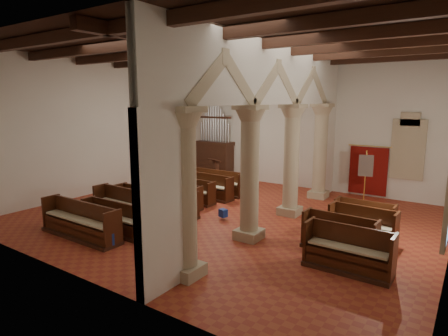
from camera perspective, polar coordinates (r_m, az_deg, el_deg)
floor at (r=13.85m, az=0.50°, el=-7.38°), size 14.00×14.00×0.00m
ceiling at (r=13.33m, az=0.54°, el=18.03°), size 14.00×14.00×0.00m
wall_back at (r=18.54m, az=10.91°, el=6.37°), size 14.00×0.02×6.00m
wall_front at (r=8.93m, az=-21.33°, el=1.85°), size 14.00×0.02×6.00m
wall_left at (r=18.09m, az=-18.39°, el=5.94°), size 0.02×12.00×6.00m
ceiling_beams at (r=13.30m, az=0.54°, el=17.26°), size 13.80×11.80×0.30m
arcade at (r=12.31m, az=7.57°, el=7.21°), size 0.90×11.90×6.00m
window_back at (r=17.25m, az=26.22°, el=2.55°), size 1.00×0.03×2.20m
pipe_organ at (r=20.48m, az=-1.45°, el=2.32°), size 2.10×0.85×4.40m
lectern at (r=19.05m, az=-1.27°, el=-0.77°), size 0.63×0.66×1.34m
dossal_curtain at (r=17.60m, az=21.11°, el=-0.36°), size 1.80×0.07×2.17m
processional_banner at (r=15.40m, az=20.58°, el=-3.18°), size 0.52×0.66×2.34m
hymnal_box_a at (r=11.46m, az=-17.34°, el=-10.27°), size 0.41×0.37×0.35m
hymnal_box_b at (r=13.07m, az=-10.22°, el=-7.44°), size 0.34×0.28×0.32m
hymnal_box_c at (r=13.44m, az=-0.13°, el=-6.87°), size 0.33×0.30×0.28m
tube_heater_a at (r=12.25m, az=-19.30°, el=-9.58°), size 0.86×0.43×0.09m
tube_heater_b at (r=12.39m, az=-19.66°, el=-9.38°), size 1.08×0.40×0.11m
nave_pew_0 at (r=12.55m, az=-21.06°, el=-8.24°), size 3.17×0.75×1.10m
nave_pew_1 at (r=12.61m, az=-16.18°, el=-8.06°), size 2.75×0.66×0.98m
nave_pew_2 at (r=13.40m, az=-13.79°, el=-6.62°), size 3.54×0.86×1.14m
nave_pew_3 at (r=13.63m, az=-11.32°, el=-6.24°), size 3.11×0.76×1.13m
nave_pew_4 at (r=14.22m, az=-8.77°, el=-5.61°), size 2.81×0.83×1.03m
nave_pew_5 at (r=15.16m, az=-8.06°, el=-4.67°), size 2.80×0.73×0.97m
nave_pew_6 at (r=15.90m, az=-5.81°, el=-3.92°), size 2.75×0.69×0.97m
nave_pew_7 at (r=16.51m, az=-3.18°, el=-3.25°), size 2.96×0.86×1.04m
nave_pew_8 at (r=17.22m, az=-1.97°, el=-2.65°), size 3.33×0.77×1.07m
aisle_pew_0 at (r=10.03m, az=18.34°, el=-12.64°), size 2.16×0.80×1.14m
aisle_pew_1 at (r=11.17m, az=17.11°, el=-10.35°), size 2.08×0.79×1.05m
aisle_pew_2 at (r=11.99m, az=20.26°, el=-9.01°), size 1.96×0.83×1.10m
aisle_pew_3 at (r=13.01m, az=20.55°, el=-7.66°), size 1.87×0.72×1.01m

